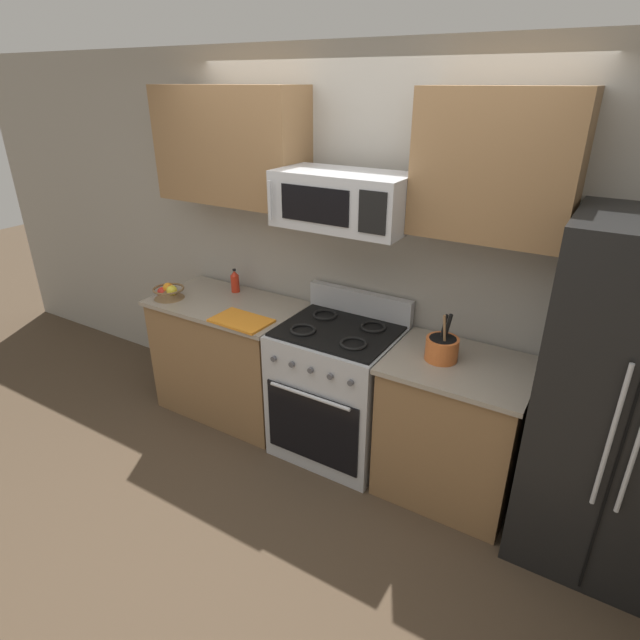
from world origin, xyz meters
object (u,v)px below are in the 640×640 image
at_px(refrigerator, 626,406).
at_px(cutting_board, 241,321).
at_px(fruit_basket, 169,292).
at_px(bottle_hot_sauce, 235,281).
at_px(apple_loose, 162,292).
at_px(utensil_crock, 442,348).
at_px(range_oven, 337,389).
at_px(microwave, 343,200).

distance_m(refrigerator, cutting_board, 2.27).
xyz_separation_m(fruit_basket, bottle_hot_sauce, (0.34, 0.35, 0.03)).
distance_m(fruit_basket, apple_loose, 0.06).
relative_size(refrigerator, fruit_basket, 8.05).
distance_m(utensil_crock, cutting_board, 1.33).
relative_size(utensil_crock, bottle_hot_sauce, 1.61).
height_order(apple_loose, bottle_hot_sauce, bottle_hot_sauce).
distance_m(range_oven, bottle_hot_sauce, 1.16).
xyz_separation_m(microwave, utensil_crock, (0.69, -0.04, -0.76)).
distance_m(refrigerator, utensil_crock, 0.95).
bearing_deg(bottle_hot_sauce, apple_loose, -138.00).
height_order(refrigerator, fruit_basket, refrigerator).
height_order(utensil_crock, cutting_board, utensil_crock).
xyz_separation_m(refrigerator, bottle_hot_sauce, (-2.65, 0.21, 0.07)).
relative_size(microwave, cutting_board, 2.02).
xyz_separation_m(microwave, fruit_basket, (-1.35, -0.18, -0.79)).
bearing_deg(range_oven, utensil_crock, -0.84).
height_order(range_oven, utensil_crock, utensil_crock).
distance_m(utensil_crock, fruit_basket, 2.05).
bearing_deg(utensil_crock, cutting_board, -171.46).
height_order(microwave, apple_loose, microwave).
height_order(refrigerator, microwave, microwave).
height_order(microwave, cutting_board, microwave).
xyz_separation_m(cutting_board, bottle_hot_sauce, (-0.38, 0.40, 0.07)).
relative_size(refrigerator, apple_loose, 25.07).
bearing_deg(range_oven, microwave, 90.00).
distance_m(fruit_basket, cutting_board, 0.73).
height_order(fruit_basket, cutting_board, fruit_basket).
height_order(range_oven, cutting_board, range_oven).
xyz_separation_m(apple_loose, bottle_hot_sauce, (0.40, 0.36, 0.05)).
xyz_separation_m(refrigerator, apple_loose, (-3.05, -0.15, 0.02)).
bearing_deg(bottle_hot_sauce, microwave, -9.40).
xyz_separation_m(microwave, apple_loose, (-1.42, -0.19, -0.80)).
xyz_separation_m(apple_loose, cutting_board, (0.78, -0.04, -0.03)).
xyz_separation_m(range_oven, cutting_board, (-0.63, -0.21, 0.45)).
height_order(utensil_crock, fruit_basket, utensil_crock).
bearing_deg(apple_loose, utensil_crock, 4.20).
height_order(refrigerator, bottle_hot_sauce, refrigerator).
distance_m(range_oven, refrigerator, 1.69).
bearing_deg(bottle_hot_sauce, range_oven, -10.96).
bearing_deg(refrigerator, utensil_crock, 179.56).
distance_m(range_oven, fruit_basket, 1.45).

